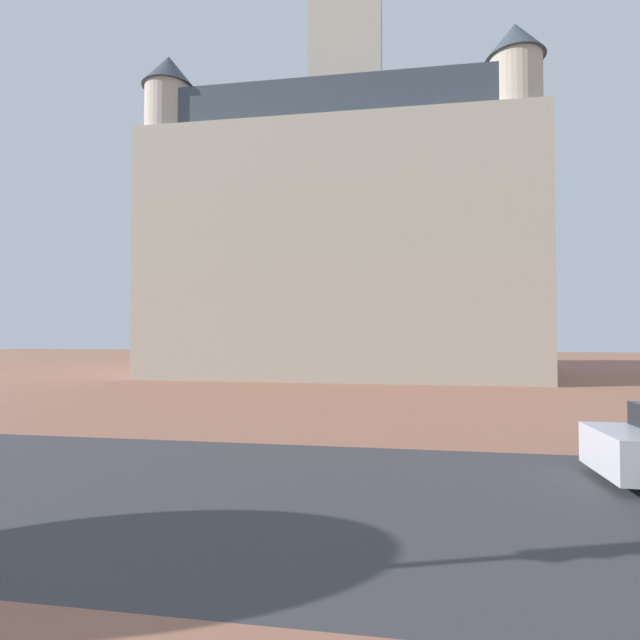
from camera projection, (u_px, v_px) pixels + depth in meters
ground_plane at (322, 483)px, 8.69m from camera, size 120.00×120.00×0.00m
street_asphalt_strip at (316, 497)px, 7.98m from camera, size 120.00×7.06×0.00m
landmark_building at (343, 233)px, 32.69m from camera, size 23.61×14.91×36.66m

